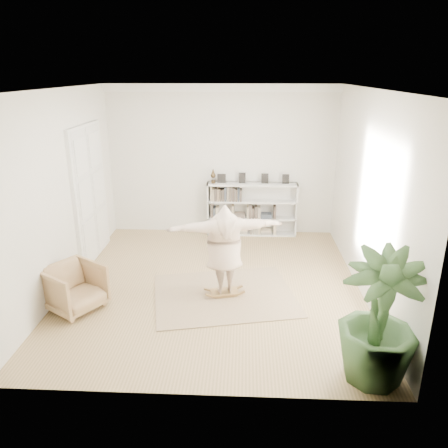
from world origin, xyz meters
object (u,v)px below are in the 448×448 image
at_px(rocker_board, 224,292).
at_px(person, 224,247).
at_px(bookshelf, 252,210).
at_px(houseplant, 379,318).
at_px(armchair, 74,288).

bearing_deg(rocker_board, person, 51.33).
relative_size(bookshelf, rocker_board, 4.02).
relative_size(person, houseplant, 1.11).
relative_size(armchair, houseplant, 0.48).
bearing_deg(houseplant, rocker_board, 133.90).
bearing_deg(armchair, rocker_board, -44.20).
xyz_separation_m(armchair, rocker_board, (2.53, 0.59, -0.33)).
relative_size(armchair, person, 0.43).
bearing_deg(bookshelf, rocker_board, -99.16).
bearing_deg(houseplant, person, 133.90).
xyz_separation_m(bookshelf, armchair, (-3.04, -3.80, -0.24)).
relative_size(bookshelf, armchair, 2.52).
bearing_deg(armchair, bookshelf, -5.96).
bearing_deg(bookshelf, person, -99.16).
bearing_deg(houseplant, armchair, 161.16).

